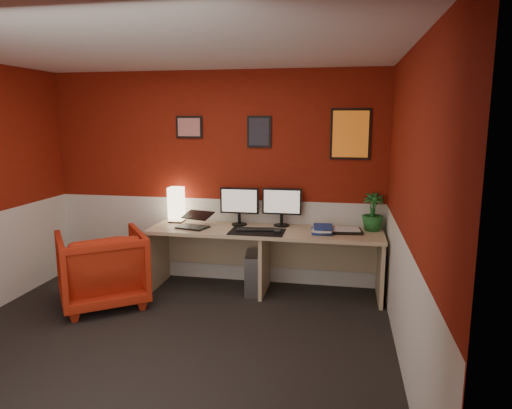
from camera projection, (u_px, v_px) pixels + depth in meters
name	position (u px, v px, depth m)	size (l,w,h in m)	color
ground	(163.00, 345.00, 4.05)	(4.00, 3.50, 0.01)	black
ceiling	(152.00, 46.00, 3.60)	(4.00, 3.50, 0.01)	white
wall_back	(215.00, 178.00, 5.52)	(4.00, 0.01, 2.50)	maroon
wall_front	(10.00, 272.00, 2.14)	(4.00, 0.01, 2.50)	maroon
wall_right	(410.00, 213.00, 3.46)	(0.01, 3.50, 2.50)	maroon
wainscot_back	(216.00, 239.00, 5.65)	(4.00, 0.01, 1.00)	silver
wainscot_right	(403.00, 308.00, 3.60)	(0.01, 3.50, 1.00)	silver
desk	(264.00, 261.00, 5.23)	(2.60, 0.65, 0.73)	tan
shoji_lamp	(176.00, 206.00, 5.51)	(0.16, 0.16, 0.40)	#FFE5B2
laptop	(192.00, 218.00, 5.22)	(0.33, 0.23, 0.22)	black
monitor_left	(239.00, 200.00, 5.34)	(0.45, 0.06, 0.58)	black
monitor_right	(282.00, 201.00, 5.29)	(0.45, 0.06, 0.58)	black
desk_mat	(257.00, 232.00, 5.06)	(0.60, 0.38, 0.01)	black
keyboard	(256.00, 229.00, 5.11)	(0.42, 0.14, 0.02)	black
mouse	(277.00, 232.00, 4.98)	(0.06, 0.10, 0.03)	black
book_bottom	(311.00, 231.00, 5.04)	(0.22, 0.29, 0.03)	navy
book_middle	(313.00, 229.00, 5.04)	(0.22, 0.30, 0.02)	silver
book_top	(314.00, 227.00, 5.03)	(0.20, 0.27, 0.03)	navy
zen_tray	(345.00, 231.00, 5.03)	(0.35, 0.25, 0.03)	black
potted_plant	(373.00, 212.00, 5.09)	(0.23, 0.23, 0.42)	#19591E
pc_tower	(255.00, 272.00, 5.27)	(0.20, 0.45, 0.45)	#99999E
armchair	(102.00, 268.00, 4.89)	(0.85, 0.87, 0.79)	#B8240D
art_left	(189.00, 127.00, 5.45)	(0.32, 0.02, 0.26)	red
art_center	(259.00, 132.00, 5.31)	(0.28, 0.02, 0.36)	black
art_right	(350.00, 134.00, 5.12)	(0.44, 0.02, 0.56)	orange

